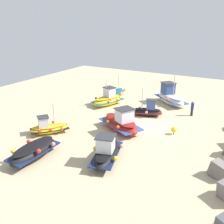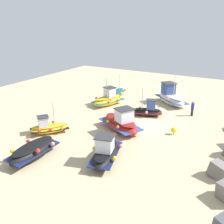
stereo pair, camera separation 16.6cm
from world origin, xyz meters
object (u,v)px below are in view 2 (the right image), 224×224
fishing_boat_2 (106,152)px  fishing_boat_4 (33,151)px  mooring_buoy_0 (174,130)px  fishing_boat_1 (108,99)px  person_walking (193,107)px  fishing_boat_6 (49,128)px  fishing_boat_0 (171,97)px  fishing_boat_3 (121,123)px  fishing_boat_5 (118,93)px  fishing_boat_7 (147,111)px

fishing_boat_2 → fishing_boat_4: (2.32, -4.71, -0.08)m
fishing_boat_2 → fishing_boat_4: fishing_boat_2 is taller
mooring_buoy_0 → fishing_boat_1: bearing=-114.7°
fishing_boat_1 → fishing_boat_4: size_ratio=0.99×
fishing_boat_4 → person_walking: size_ratio=2.64×
fishing_boat_4 → fishing_boat_6: fishing_boat_6 is taller
fishing_boat_0 → person_walking: fishing_boat_0 is taller
fishing_boat_0 → fishing_boat_2: 15.12m
fishing_boat_3 → person_walking: fishing_boat_3 is taller
fishing_boat_6 → person_walking: size_ratio=2.19×
fishing_boat_3 → person_walking: 8.45m
fishing_boat_6 → fishing_boat_1: bearing=-144.8°
mooring_buoy_0 → fishing_boat_4: bearing=-39.8°
fishing_boat_1 → fishing_boat_5: (-4.03, -0.92, -0.29)m
person_walking → fishing_boat_5: bearing=103.7°
fishing_boat_7 → mooring_buoy_0: 4.88m
fishing_boat_2 → fishing_boat_5: fishing_boat_5 is taller
fishing_boat_4 → fishing_boat_7: fishing_boat_7 is taller
fishing_boat_5 → fishing_boat_6: size_ratio=0.96×
fishing_boat_0 → fishing_boat_6: fishing_boat_0 is taller
fishing_boat_0 → fishing_boat_5: fishing_boat_0 is taller
fishing_boat_3 → fishing_boat_5: size_ratio=1.47×
fishing_boat_5 → fishing_boat_6: bearing=-6.8°
fishing_boat_3 → fishing_boat_6: 6.43m
fishing_boat_3 → fishing_boat_7: size_ratio=1.50×
fishing_boat_0 → fishing_boat_1: (4.14, -6.18, -0.10)m
fishing_boat_7 → mooring_buoy_0: bearing=-59.6°
fishing_boat_3 → person_walking: (-7.01, 4.70, 0.19)m
fishing_boat_6 → fishing_boat_7: bearing=-177.1°
mooring_buoy_0 → person_walking: bearing=177.3°
fishing_boat_3 → mooring_buoy_0: 4.72m
fishing_boat_7 → person_walking: size_ratio=2.07×
mooring_buoy_0 → fishing_boat_0: bearing=-160.3°
fishing_boat_6 → person_walking: (-10.64, 10.01, 0.44)m
fishing_boat_5 → fishing_boat_7: 8.15m
fishing_boat_5 → mooring_buoy_0: size_ratio=5.00×
fishing_boat_2 → fishing_boat_3: 5.45m
fishing_boat_6 → mooring_buoy_0: bearing=156.8°
fishing_boat_2 → fishing_boat_3: fishing_boat_3 is taller
fishing_boat_2 → person_walking: (-12.22, 3.11, 0.25)m
fishing_boat_3 → person_walking: size_ratio=3.10×
fishing_boat_4 → fishing_boat_6: 4.47m
fishing_boat_3 → mooring_buoy_0: bearing=48.1°
fishing_boat_2 → mooring_buoy_0: (-6.77, 2.86, -0.25)m
fishing_boat_4 → fishing_boat_7: size_ratio=1.28×
fishing_boat_1 → mooring_buoy_0: size_ratio=6.22×
fishing_boat_2 → fishing_boat_4: 5.25m
fishing_boat_2 → fishing_boat_7: 9.90m
fishing_boat_7 → fishing_boat_3: bearing=-118.6°
fishing_boat_0 → mooring_buoy_0: 8.88m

